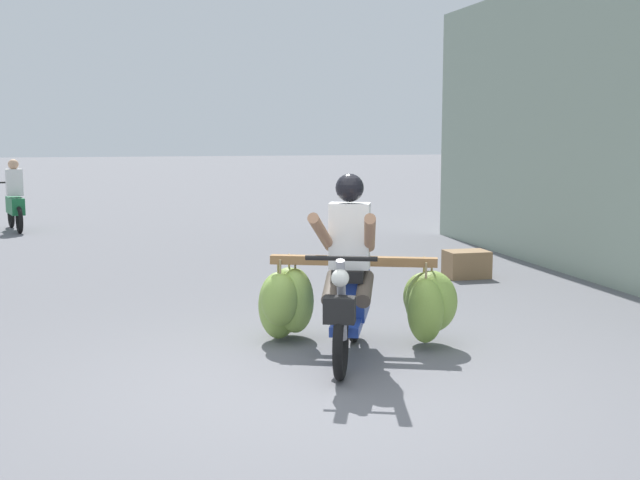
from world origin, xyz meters
TOP-DOWN VIEW (x-y plane):
  - ground_plane at (0.00, 0.00)m, footprint 120.00×120.00m
  - motorbike_main_loaded at (0.56, 1.10)m, footprint 1.82×2.01m
  - motorbike_distant_ahead_left at (-3.35, 11.13)m, footprint 0.62×1.59m
  - produce_crate at (3.07, 4.18)m, footprint 0.56×0.40m

SIDE VIEW (x-z plane):
  - ground_plane at x=0.00m, z-range 0.00..0.00m
  - produce_crate at x=3.07m, z-range 0.00..0.36m
  - motorbike_main_loaded at x=0.56m, z-range -0.31..1.27m
  - motorbike_distant_ahead_left at x=-3.35m, z-range -0.13..1.27m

